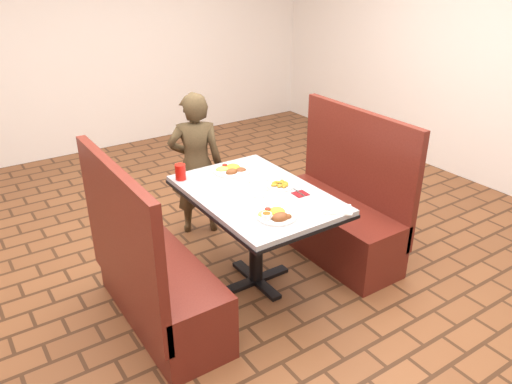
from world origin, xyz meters
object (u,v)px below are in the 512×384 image
(booth_bench_right, at_px, (338,215))
(far_dinner_plate, at_px, (232,168))
(plantain_plate, at_px, (280,185))
(diner_person, at_px, (196,165))
(booth_bench_left, at_px, (154,280))
(near_dinner_plate, at_px, (276,213))
(red_tumbler, at_px, (180,172))
(dining_table, at_px, (256,204))

(booth_bench_right, xyz_separation_m, far_dinner_plate, (-0.75, 0.40, 0.45))
(plantain_plate, bearing_deg, diner_person, 99.78)
(booth_bench_left, xyz_separation_m, far_dinner_plate, (0.85, 0.40, 0.45))
(near_dinner_plate, xyz_separation_m, far_dinner_plate, (0.15, 0.78, -0.00))
(plantain_plate, bearing_deg, booth_bench_left, 178.70)
(far_dinner_plate, relative_size, plantain_plate, 1.44)
(booth_bench_right, relative_size, near_dinner_plate, 4.62)
(booth_bench_left, xyz_separation_m, red_tumbler, (0.46, 0.49, 0.48))
(dining_table, bearing_deg, near_dinner_plate, -105.16)
(dining_table, distance_m, booth_bench_right, 0.86)
(dining_table, relative_size, diner_person, 0.97)
(far_dinner_plate, bearing_deg, booth_bench_left, -154.51)
(plantain_plate, bearing_deg, far_dinner_plate, 108.93)
(booth_bench_left, bearing_deg, plantain_plate, -1.30)
(booth_bench_right, bearing_deg, far_dinner_plate, 151.77)
(booth_bench_left, distance_m, diner_person, 1.29)
(dining_table, distance_m, far_dinner_plate, 0.42)
(plantain_plate, bearing_deg, booth_bench_right, 2.12)
(near_dinner_plate, xyz_separation_m, plantain_plate, (0.30, 0.36, -0.02))
(booth_bench_right, xyz_separation_m, near_dinner_plate, (-0.90, -0.38, 0.45))
(dining_table, bearing_deg, far_dinner_plate, 83.31)
(dining_table, xyz_separation_m, booth_bench_right, (0.80, 0.00, -0.32))
(booth_bench_left, height_order, plantain_plate, booth_bench_left)
(booth_bench_left, relative_size, red_tumbler, 10.39)
(booth_bench_left, distance_m, far_dinner_plate, 1.04)
(near_dinner_plate, relative_size, plantain_plate, 1.35)
(diner_person, relative_size, far_dinner_plate, 4.51)
(dining_table, bearing_deg, booth_bench_right, 0.00)
(dining_table, bearing_deg, red_tumbler, 124.61)
(far_dinner_plate, bearing_deg, red_tumbler, 167.71)
(booth_bench_right, bearing_deg, red_tumbler, 156.78)
(red_tumbler, bearing_deg, booth_bench_left, -133.55)
(dining_table, xyz_separation_m, booth_bench_left, (-0.80, 0.00, -0.32))
(far_dinner_plate, relative_size, red_tumbler, 2.40)
(booth_bench_left, bearing_deg, booth_bench_right, 0.00)
(near_dinner_plate, bearing_deg, far_dinner_plate, 79.15)
(diner_person, distance_m, plantain_plate, 1.00)
(dining_table, xyz_separation_m, far_dinner_plate, (0.05, 0.40, 0.12))
(diner_person, bearing_deg, booth_bench_right, 153.54)
(booth_bench_left, distance_m, plantain_plate, 1.08)
(near_dinner_plate, height_order, far_dinner_plate, near_dinner_plate)
(red_tumbler, bearing_deg, plantain_plate, -43.90)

